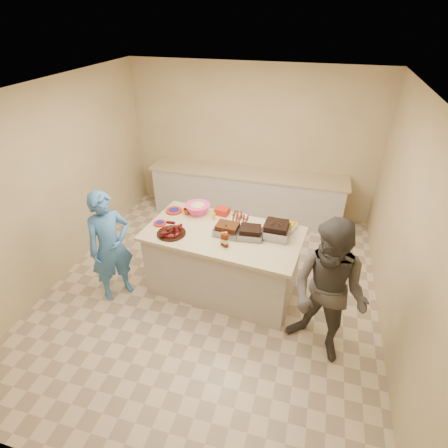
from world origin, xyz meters
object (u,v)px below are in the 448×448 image
(bbq_bottle_b, at_px, (226,246))
(mustard_bottle, at_px, (214,219))
(rib_platter, at_px, (171,234))
(guest_gray, at_px, (317,348))
(coleslaw_bowl, at_px, (198,213))
(guest_blue, at_px, (120,291))
(island, at_px, (223,288))
(roasting_pan, at_px, (276,236))
(plastic_cup, at_px, (187,214))
(bbq_bottle_a, at_px, (223,245))

(bbq_bottle_b, xyz_separation_m, mustard_bottle, (-0.33, 0.57, 0.00))
(rib_platter, relative_size, mustard_bottle, 2.96)
(rib_platter, bearing_deg, guest_gray, -14.35)
(coleslaw_bowl, height_order, guest_blue, coleslaw_bowl)
(island, relative_size, coleslaw_bowl, 5.77)
(roasting_pan, height_order, plastic_cup, roasting_pan)
(rib_platter, relative_size, roasting_pan, 1.13)
(bbq_bottle_a, relative_size, mustard_bottle, 1.44)
(roasting_pan, bearing_deg, coleslaw_bowl, 168.29)
(roasting_pan, xyz_separation_m, guest_blue, (-2.07, -0.57, -0.96))
(mustard_bottle, height_order, guest_blue, mustard_bottle)
(bbq_bottle_b, bearing_deg, roasting_pan, 34.95)
(roasting_pan, relative_size, coleslaw_bowl, 0.94)
(rib_platter, xyz_separation_m, mustard_bottle, (0.42, 0.49, 0.00))
(rib_platter, xyz_separation_m, guest_gray, (1.99, -0.51, -0.96))
(coleslaw_bowl, xyz_separation_m, mustard_bottle, (0.27, -0.10, 0.00))
(coleslaw_bowl, xyz_separation_m, plastic_cup, (-0.15, -0.06, 0.00))
(island, bearing_deg, guest_gray, -21.92)
(bbq_bottle_a, distance_m, guest_gray, 1.67)
(rib_platter, xyz_separation_m, bbq_bottle_b, (0.75, -0.08, 0.00))
(roasting_pan, bearing_deg, plastic_cup, 172.51)
(rib_platter, relative_size, guest_gray, 0.21)
(bbq_bottle_a, xyz_separation_m, guest_blue, (-1.47, -0.21, -0.96))
(roasting_pan, bearing_deg, island, -169.50)
(bbq_bottle_b, xyz_separation_m, plastic_cup, (-0.74, 0.60, 0.00))
(rib_platter, xyz_separation_m, bbq_bottle_a, (0.71, -0.05, 0.00))
(island, relative_size, guest_blue, 1.28)
(island, height_order, guest_blue, island)
(roasting_pan, distance_m, plastic_cup, 1.31)
(island, relative_size, guest_gray, 1.15)
(bbq_bottle_a, xyz_separation_m, guest_gray, (1.28, -0.45, -0.96))
(rib_platter, height_order, guest_gray, rib_platter)
(guest_blue, xyz_separation_m, guest_gray, (2.75, -0.25, 0.00))
(guest_blue, relative_size, guest_gray, 0.90)
(coleslaw_bowl, relative_size, mustard_bottle, 2.78)
(guest_blue, bearing_deg, bbq_bottle_a, -45.02)
(roasting_pan, relative_size, bbq_bottle_b, 1.59)
(bbq_bottle_b, relative_size, plastic_cup, 2.29)
(plastic_cup, distance_m, guest_gray, 2.43)
(bbq_bottle_b, xyz_separation_m, guest_gray, (1.24, -0.43, -0.96))
(bbq_bottle_a, bearing_deg, guest_blue, -172.03)
(island, distance_m, mustard_bottle, 1.02)
(plastic_cup, height_order, guest_gray, plastic_cup)
(mustard_bottle, relative_size, plastic_cup, 1.40)
(island, bearing_deg, mustard_bottle, 132.75)
(bbq_bottle_a, height_order, plastic_cup, bbq_bottle_a)
(island, relative_size, bbq_bottle_b, 9.77)
(rib_platter, relative_size, bbq_bottle_b, 1.81)
(plastic_cup, bearing_deg, bbq_bottle_b, -39.24)
(plastic_cup, xyz_separation_m, guest_gray, (1.98, -1.03, -0.96))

